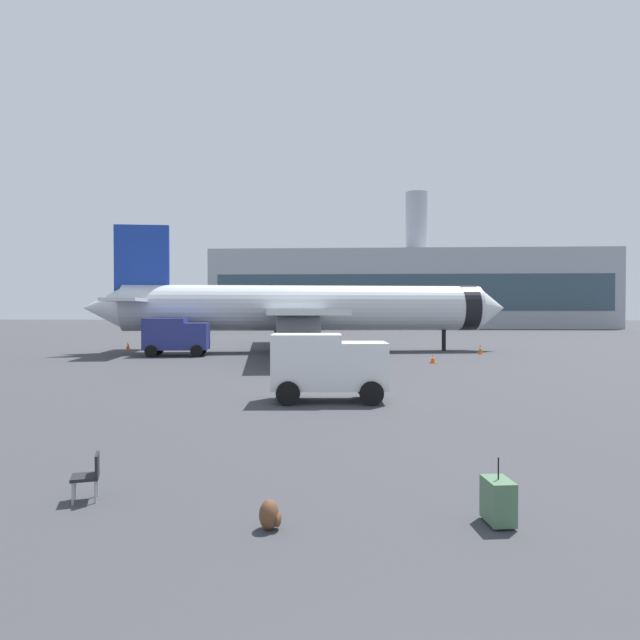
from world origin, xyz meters
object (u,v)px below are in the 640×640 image
airplane_at_gate (303,309)px  safety_cone_mid (433,359)px  service_truck (176,335)px  cargo_van (328,364)px  safety_cone_outer (154,346)px  safety_cone_far (128,346)px  traveller_backpack (270,515)px  safety_cone_near (480,349)px  gate_chair (89,474)px  rolling_suitcase (498,501)px

airplane_at_gate → safety_cone_mid: (9.47, -9.90, -3.36)m
service_truck → cargo_van: bearing=-59.2°
airplane_at_gate → safety_cone_outer: (-13.33, 1.39, -3.34)m
airplane_at_gate → cargo_van: bearing=-83.2°
cargo_van → safety_cone_mid: bearing=68.4°
service_truck → airplane_at_gate: bearing=28.1°
safety_cone_far → traveller_backpack: bearing=-65.4°
safety_cone_outer → traveller_backpack: safety_cone_outer is taller
cargo_van → safety_cone_far: 32.77m
safety_cone_far → service_truck: bearing=-44.3°
cargo_van → safety_cone_near: size_ratio=5.65×
safety_cone_outer → gate_chair: 40.97m
airplane_at_gate → safety_cone_near: 14.86m
safety_cone_outer → gate_chair: (12.51, -39.01, 0.19)m
airplane_at_gate → rolling_suitcase: airplane_at_gate is taller
safety_cone_far → rolling_suitcase: size_ratio=0.65×
airplane_at_gate → safety_cone_mid: 14.10m
airplane_at_gate → safety_cone_outer: 13.82m
rolling_suitcase → gate_chair: bearing=173.9°
traveller_backpack → gate_chair: bearing=161.2°
service_truck → gate_chair: size_ratio=5.83×
rolling_suitcase → service_truck: bearing=115.3°
safety_cone_near → safety_cone_outer: 27.90m
traveller_backpack → safety_cone_far: bearing=114.6°
safety_cone_near → safety_cone_far: 30.04m
safety_cone_near → safety_cone_mid: (-4.92, -8.09, -0.10)m
gate_chair → traveller_backpack: bearing=-18.8°
safety_cone_mid → traveller_backpack: safety_cone_mid is taller
safety_cone_outer → gate_chair: size_ratio=0.74×
service_truck → traveller_backpack: service_truck is taller
airplane_at_gate → safety_cone_outer: airplane_at_gate is taller
airplane_at_gate → traveller_backpack: bearing=-86.0°
safety_cone_near → rolling_suitcase: (-7.96, -36.59, -0.00)m
safety_cone_mid → rolling_suitcase: size_ratio=0.55×
safety_cone_far → traveller_backpack: safety_cone_far is taller
service_truck → safety_cone_near: service_truck is taller
cargo_van → gate_chair: 12.35m
airplane_at_gate → safety_cone_mid: airplane_at_gate is taller
safety_cone_mid → safety_cone_far: bearing=156.5°
safety_cone_mid → gate_chair: bearing=-110.4°
airplane_at_gate → traveller_backpack: 39.07m
cargo_van → traveller_backpack: 12.93m
rolling_suitcase → traveller_backpack: bearing=-173.5°
service_truck → safety_cone_outer: bearing=121.6°
service_truck → safety_cone_far: service_truck is taller
cargo_van → safety_cone_near: 26.67m
safety_cone_near → rolling_suitcase: 37.44m
service_truck → safety_cone_outer: (-3.95, 6.41, -1.30)m
rolling_suitcase → gate_chair: rolling_suitcase is taller
safety_cone_outer → traveller_backpack: size_ratio=1.32×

